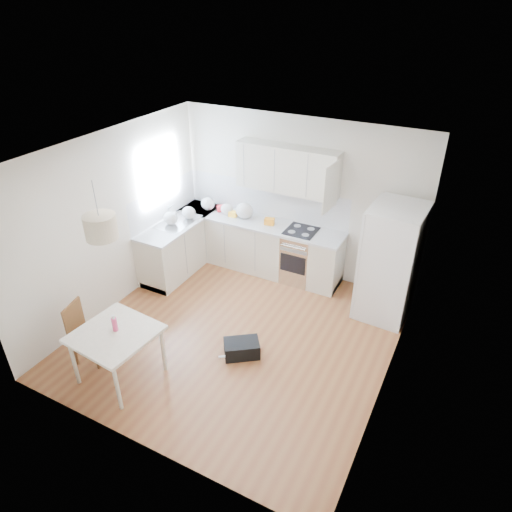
{
  "coord_description": "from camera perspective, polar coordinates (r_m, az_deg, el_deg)",
  "views": [
    {
      "loc": [
        2.6,
        -4.44,
        4.34
      ],
      "look_at": [
        0.09,
        0.4,
        1.15
      ],
      "focal_mm": 32.0,
      "sensor_mm": 36.0,
      "label": 1
    }
  ],
  "objects": [
    {
      "name": "sink",
      "position": [
        7.89,
        -9.74,
        4.2
      ],
      "size": [
        0.5,
        0.8,
        0.16
      ],
      "primitive_type": null,
      "color": "silver",
      "rests_on": "counter_left"
    },
    {
      "name": "counter_back",
      "position": [
        7.81,
        0.24,
        4.24
      ],
      "size": [
        3.02,
        0.64,
        0.04
      ],
      "primitive_type": "cube",
      "color": "silver",
      "rests_on": "cabinets_back"
    },
    {
      "name": "grocery_bag_e",
      "position": [
        7.78,
        -10.64,
        4.66
      ],
      "size": [
        0.25,
        0.21,
        0.22
      ],
      "primitive_type": "ellipsoid",
      "color": "silver",
      "rests_on": "counter_left"
    },
    {
      "name": "pendant_lamp",
      "position": [
        5.08,
        -18.85,
        3.47
      ],
      "size": [
        0.44,
        0.44,
        0.27
      ],
      "primitive_type": "cylinder",
      "rotation": [
        0.0,
        0.0,
        -0.34
      ],
      "color": "beige",
      "rests_on": "ceiling"
    },
    {
      "name": "counter_left",
      "position": [
        7.94,
        -9.52,
        4.25
      ],
      "size": [
        0.64,
        1.82,
        0.04
      ],
      "primitive_type": "cube",
      "color": "silver",
      "rests_on": "cabinets_left"
    },
    {
      "name": "window_glassblock",
      "position": [
        7.74,
        -12.03,
        10.16
      ],
      "size": [
        0.02,
        1.0,
        1.0
      ],
      "primitive_type": "cube",
      "color": "#BFE0F9",
      "rests_on": "wall_left"
    },
    {
      "name": "backsplash_back",
      "position": [
        7.92,
        1.22,
        7.09
      ],
      "size": [
        3.0,
        0.01,
        0.58
      ],
      "primitive_type": "cube",
      "color": "white",
      "rests_on": "wall_back"
    },
    {
      "name": "range_oven",
      "position": [
        7.74,
        5.5,
        -0.04
      ],
      "size": [
        0.5,
        0.61,
        0.88
      ],
      "primitive_type": null,
      "color": "silver",
      "rests_on": "floor"
    },
    {
      "name": "grocery_bag_c",
      "position": [
        7.85,
        -1.46,
        5.66
      ],
      "size": [
        0.31,
        0.26,
        0.28
      ],
      "primitive_type": "ellipsoid",
      "color": "silver",
      "rests_on": "counter_back"
    },
    {
      "name": "drink_bottle",
      "position": [
        5.86,
        -17.28,
        -8.0
      ],
      "size": [
        0.08,
        0.08,
        0.23
      ],
      "primitive_type": "cylinder",
      "rotation": [
        0.0,
        0.0,
        -0.3
      ],
      "color": "#D63B6C",
      "rests_on": "dining_table"
    },
    {
      "name": "ceiling",
      "position": [
        5.4,
        -2.88,
        12.65
      ],
      "size": [
        4.2,
        4.2,
        0.0
      ],
      "primitive_type": "plane",
      "rotation": [
        3.14,
        0.0,
        0.0
      ],
      "color": "white",
      "rests_on": "wall_back"
    },
    {
      "name": "snack_yellow",
      "position": [
        7.96,
        -2.91,
        5.28
      ],
      "size": [
        0.15,
        0.1,
        0.1
      ],
      "primitive_type": "cube",
      "rotation": [
        0.0,
        0.0,
        0.04
      ],
      "color": "yellow",
      "rests_on": "counter_back"
    },
    {
      "name": "grocery_bag_d",
      "position": [
        7.93,
        -8.4,
        5.37
      ],
      "size": [
        0.24,
        0.21,
        0.22
      ],
      "primitive_type": "ellipsoid",
      "color": "silver",
      "rests_on": "counter_back"
    },
    {
      "name": "snack_orange",
      "position": [
        7.67,
        1.69,
        4.34
      ],
      "size": [
        0.18,
        0.13,
        0.11
      ],
      "primitive_type": "cube",
      "rotation": [
        0.0,
        0.0,
        0.2
      ],
      "color": "orange",
      "rests_on": "counter_back"
    },
    {
      "name": "dining_table",
      "position": [
        5.95,
        -17.15,
        -9.71
      ],
      "size": [
        0.99,
        0.99,
        0.72
      ],
      "rotation": [
        0.0,
        0.0,
        -0.09
      ],
      "color": "beige",
      "rests_on": "floor"
    },
    {
      "name": "cabinets_left",
      "position": [
        8.15,
        -9.25,
        1.34
      ],
      "size": [
        0.6,
        1.8,
        0.88
      ],
      "primitive_type": "cube",
      "color": "beige",
      "rests_on": "floor"
    },
    {
      "name": "floor",
      "position": [
        6.73,
        -2.29,
        -9.81
      ],
      "size": [
        4.2,
        4.2,
        0.0
      ],
      "primitive_type": "plane",
      "color": "brown",
      "rests_on": "ground"
    },
    {
      "name": "snack_red",
      "position": [
        8.17,
        -4.34,
        5.97
      ],
      "size": [
        0.18,
        0.18,
        0.11
      ],
      "primitive_type": "cube",
      "rotation": [
        0.0,
        0.0,
        0.69
      ],
      "color": "red",
      "rests_on": "counter_back"
    },
    {
      "name": "grocery_bag_b",
      "position": [
        8.02,
        -3.67,
        5.85
      ],
      "size": [
        0.22,
        0.19,
        0.2
      ],
      "primitive_type": "ellipsoid",
      "color": "silver",
      "rests_on": "counter_back"
    },
    {
      "name": "upper_cabinets",
      "position": [
        7.37,
        3.93,
        10.76
      ],
      "size": [
        1.7,
        0.32,
        0.75
      ],
      "primitive_type": "cube",
      "color": "beige",
      "rests_on": "wall_back"
    },
    {
      "name": "wall_left",
      "position": [
        7.12,
        -17.43,
        4.08
      ],
      "size": [
        0.0,
        4.2,
        4.2
      ],
      "primitive_type": "plane",
      "rotation": [
        1.57,
        0.0,
        1.57
      ],
      "color": "silver",
      "rests_on": "floor"
    },
    {
      "name": "gym_bag",
      "position": [
        6.35,
        -1.79,
        -11.46
      ],
      "size": [
        0.56,
        0.53,
        0.22
      ],
      "primitive_type": "cube",
      "rotation": [
        0.0,
        0.0,
        0.62
      ],
      "color": "black",
      "rests_on": "floor"
    },
    {
      "name": "wall_back",
      "position": [
        7.65,
        5.32,
        7.22
      ],
      "size": [
        4.2,
        0.0,
        4.2
      ],
      "primitive_type": "plane",
      "rotation": [
        1.57,
        0.0,
        0.0
      ],
      "color": "silver",
      "rests_on": "floor"
    },
    {
      "name": "refrigerator",
      "position": [
        6.97,
        16.61,
        -0.78
      ],
      "size": [
        0.89,
        0.92,
        1.76
      ],
      "primitive_type": null,
      "rotation": [
        0.0,
        0.0,
        -0.05
      ],
      "color": "white",
      "rests_on": "floor"
    },
    {
      "name": "cabinets_back",
      "position": [
        8.02,
        0.23,
        1.29
      ],
      "size": [
        3.0,
        0.6,
        0.88
      ],
      "primitive_type": "cube",
      "color": "beige",
      "rests_on": "floor"
    },
    {
      "name": "dining_chair",
      "position": [
        6.46,
        -20.14,
        -9.06
      ],
      "size": [
        0.44,
        0.44,
        0.87
      ],
      "primitive_type": null,
      "rotation": [
        0.0,
        0.0,
        0.21
      ],
      "color": "#4E2D17",
      "rests_on": "floor"
    },
    {
      "name": "backsplash_left",
      "position": [
        7.98,
        -11.43,
        6.65
      ],
      "size": [
        0.01,
        1.8,
        0.58
      ],
      "primitive_type": "cube",
      "color": "white",
      "rests_on": "wall_left"
    },
    {
      "name": "wall_right",
      "position": [
        5.37,
        17.38,
        -5.04
      ],
      "size": [
        0.0,
        4.2,
        4.2
      ],
      "primitive_type": "plane",
      "rotation": [
        1.57,
        0.0,
        -1.57
      ],
      "color": "silver",
      "rests_on": "floor"
    },
    {
      "name": "grocery_bag_a",
      "position": [
        8.23,
        -6.05,
        6.5
      ],
      "size": [
        0.25,
        0.22,
        0.23
      ],
      "primitive_type": "ellipsoid",
      "color": "silver",
      "rests_on": "counter_back"
    }
  ]
}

